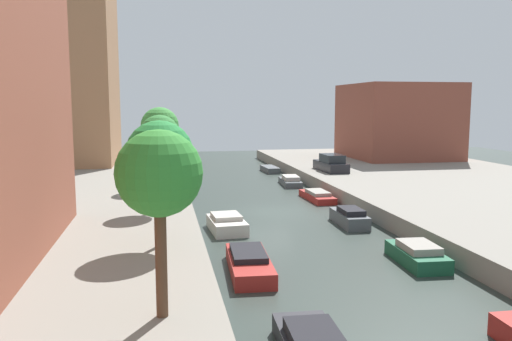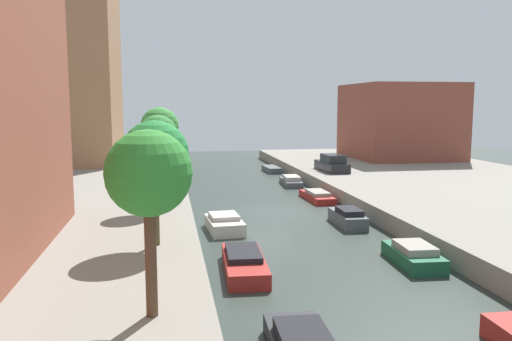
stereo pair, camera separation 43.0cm
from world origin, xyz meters
The scene contains 17 objects.
ground_plane centered at (0.00, 0.00, 0.00)m, with size 84.00×84.00×0.00m, color #2D3833.
quay_left centered at (-15.00, 0.00, 0.50)m, with size 20.00×64.00×1.00m, color gray.
quay_right centered at (15.00, 0.00, 0.50)m, with size 20.00×64.00×1.00m, color gray.
apartment_tower_far centered at (-16.00, 21.94, 10.66)m, with size 10.00×12.37×19.33m, color #9E704C.
low_block_right centered at (18.00, 20.53, 4.87)m, with size 10.00×10.96×7.74m, color brown.
street_tree_0 centered at (-6.72, -17.14, 4.79)m, with size 2.27×2.27×4.99m.
street_tree_1 centered at (-6.72, -10.07, 4.65)m, with size 2.67×2.67×5.00m.
street_tree_2 centered at (-6.72, -2.79, 4.96)m, with size 2.13×2.13×5.07m.
street_tree_3 centered at (-6.72, 4.62, 5.11)m, with size 2.54×2.54×5.43m.
parked_car centered at (7.48, 10.83, 1.60)m, with size 1.84×4.46×1.44m.
moored_boat_left_1 centered at (-3.33, -11.05, 0.37)m, with size 1.78×4.52×0.83m.
moored_boat_left_2 centered at (-3.37, -4.31, 0.39)m, with size 1.89×3.29×0.88m.
moored_boat_right_1 centered at (3.76, -11.26, 0.39)m, with size 1.69×3.46×0.90m.
moored_boat_right_2 centered at (3.46, -4.20, 0.43)m, with size 1.33×3.33×0.99m.
moored_boat_right_3 centered at (3.94, 3.31, 0.29)m, with size 1.51×4.26×0.68m.
moored_boat_right_4 centered at (3.74, 10.10, 0.33)m, with size 1.64×3.89×0.80m.
moored_boat_right_5 centered at (3.83, 18.56, 0.27)m, with size 1.40×3.43×0.54m.
Camera 1 is at (-6.64, -30.45, 6.61)m, focal length 36.00 mm.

